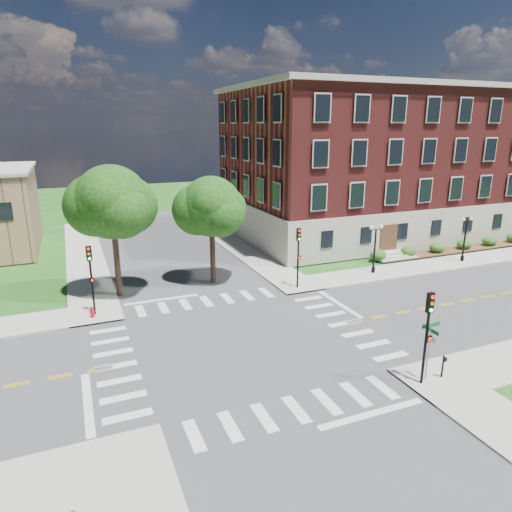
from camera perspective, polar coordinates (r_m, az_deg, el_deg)
name	(u,v)px	position (r m, az deg, el deg)	size (l,w,h in m)	color
ground	(241,343)	(27.75, -1.90, -10.79)	(160.00, 160.00, 0.00)	#1B4B15
road_ew	(241,343)	(27.75, -1.90, -10.78)	(90.00, 12.00, 0.01)	#3D3D3F
road_ns	(241,343)	(27.75, -1.90, -10.78)	(12.00, 90.00, 0.01)	#3D3D3F
sidewalk_ne	(329,252)	(47.12, 9.10, 0.49)	(34.00, 34.00, 0.12)	#9E9B93
crosswalk_east	(344,324)	(30.75, 10.90, -8.30)	(2.20, 10.20, 0.02)	silver
stop_bar_east	(340,304)	(33.87, 10.41, -5.94)	(0.40, 5.50, 0.00)	silver
main_building	(366,162)	(55.90, 13.61, 11.31)	(30.60, 22.40, 16.50)	#ABA897
shrub_row	(450,252)	(50.81, 23.11, 0.45)	(18.00, 2.00, 1.30)	#25531B
tree_c	(112,202)	(34.53, -17.59, 6.40)	(5.36, 5.36, 9.77)	black
tree_d	(211,207)	(36.36, -5.60, 6.14)	(4.80, 4.80, 8.63)	black
traffic_signal_se	(428,327)	(23.69, 20.67, -8.27)	(0.32, 0.35, 4.80)	black
traffic_signal_ne	(298,250)	(35.56, 5.32, 0.74)	(0.32, 0.36, 4.80)	black
traffic_signal_nw	(91,271)	(32.22, -19.96, -1.80)	(0.38, 0.45, 4.80)	black
twin_lamp_west	(375,246)	(40.55, 14.64, 1.23)	(1.36, 0.36, 4.23)	black
twin_lamp_east	(465,236)	(46.95, 24.67, 2.26)	(1.36, 0.36, 4.23)	black
street_sign_pole	(430,340)	(24.42, 20.87, -9.81)	(1.10, 1.10, 3.10)	gray
push_button_post	(443,365)	(25.61, 22.35, -12.52)	(0.14, 0.21, 1.20)	black
fire_hydrant	(92,312)	(32.68, -19.80, -6.62)	(0.35, 0.35, 0.75)	#B30D1A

